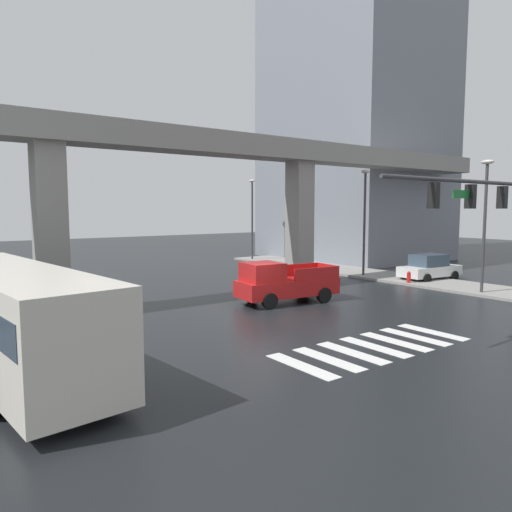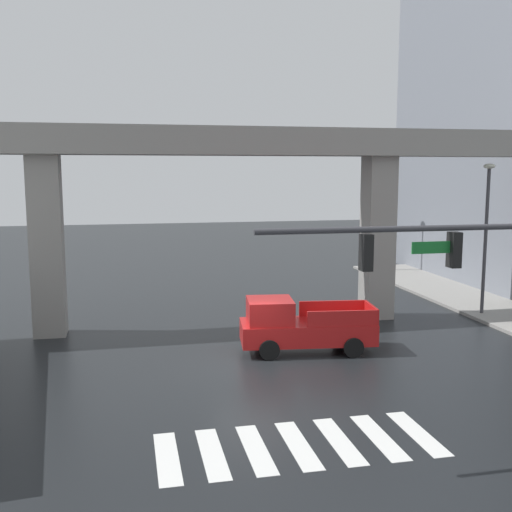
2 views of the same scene
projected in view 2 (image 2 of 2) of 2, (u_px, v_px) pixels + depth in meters
ground_plane at (250, 368)px, 21.23m from camera, size 120.00×120.00×0.00m
crosswalk_stripes at (298, 445)px, 15.29m from camera, size 7.15×2.80×0.01m
elevated_overpass at (221, 159)px, 26.09m from camera, size 49.77×2.06×8.77m
pickup_truck at (300, 327)px, 23.07m from camera, size 5.29×2.53×2.08m
traffic_signal_mast at (496, 270)px, 14.40m from camera, size 8.69×0.32×6.20m
street_lamp_mid_block at (486, 221)px, 28.29m from camera, size 0.44×0.70×7.24m
street_lamp_far_north at (375, 206)px, 40.85m from camera, size 0.44×0.70×7.24m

